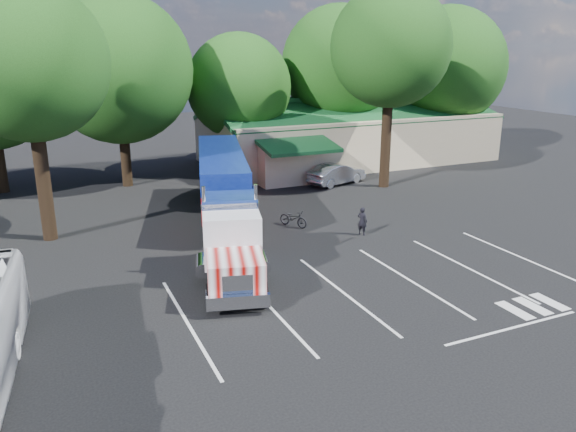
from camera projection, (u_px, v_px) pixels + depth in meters
name	position (u px, v px, depth m)	size (l,w,h in m)	color
ground	(284.00, 247.00, 27.82)	(120.00, 120.00, 0.00)	black
event_hall	(346.00, 135.00, 48.12)	(24.20, 14.12, 5.55)	beige
tree_row_c	(118.00, 69.00, 37.66)	(10.00, 10.00, 13.05)	black
tree_row_d	(239.00, 86.00, 42.75)	(8.00, 8.00, 10.60)	black
tree_row_e	(339.00, 64.00, 46.29)	(9.60, 9.60, 12.90)	black
tree_row_f	(446.00, 67.00, 49.25)	(10.40, 10.40, 13.00)	black
tree_near_left	(28.00, 62.00, 26.37)	(7.60, 7.60, 12.65)	black
tree_near_right	(391.00, 47.00, 37.01)	(8.00, 8.00, 13.50)	black
semi_truck	(224.00, 189.00, 29.78)	(7.33, 19.09, 4.01)	black
woman	(362.00, 221.00, 29.37)	(0.55, 0.36, 1.51)	black
bicycle	(293.00, 218.00, 30.80)	(0.63, 1.79, 0.94)	black
silver_sedan	(337.00, 174.00, 40.22)	(1.60, 4.59, 1.51)	#B5B6BD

